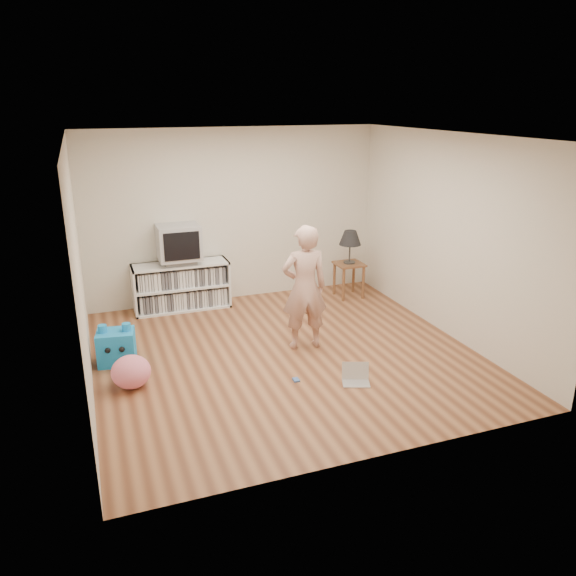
% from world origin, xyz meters
% --- Properties ---
extents(ground, '(4.50, 4.50, 0.00)m').
position_xyz_m(ground, '(0.00, 0.00, 0.00)').
color(ground, brown).
rests_on(ground, ground).
extents(walls, '(4.52, 4.52, 2.60)m').
position_xyz_m(walls, '(0.00, 0.00, 1.30)').
color(walls, beige).
rests_on(walls, ground).
extents(ceiling, '(4.50, 4.50, 0.01)m').
position_xyz_m(ceiling, '(0.00, 0.00, 2.60)').
color(ceiling, white).
rests_on(ceiling, walls).
extents(media_unit, '(1.40, 0.45, 0.70)m').
position_xyz_m(media_unit, '(-0.90, 2.04, 0.35)').
color(media_unit, white).
rests_on(media_unit, ground).
extents(dvd_deck, '(0.45, 0.35, 0.07)m').
position_xyz_m(dvd_deck, '(-0.90, 2.02, 0.73)').
color(dvd_deck, gray).
rests_on(dvd_deck, media_unit).
extents(crt_tv, '(0.60, 0.53, 0.50)m').
position_xyz_m(crt_tv, '(-0.90, 2.02, 1.02)').
color(crt_tv, '#A7A7AC').
rests_on(crt_tv, dvd_deck).
extents(side_table, '(0.42, 0.42, 0.55)m').
position_xyz_m(side_table, '(1.66, 1.65, 0.42)').
color(side_table, brown).
rests_on(side_table, ground).
extents(table_lamp, '(0.34, 0.34, 0.52)m').
position_xyz_m(table_lamp, '(1.66, 1.65, 0.94)').
color(table_lamp, '#333333').
rests_on(table_lamp, side_table).
extents(person, '(0.61, 0.43, 1.57)m').
position_xyz_m(person, '(0.30, 0.12, 0.79)').
color(person, tan).
rests_on(person, ground).
extents(laptop, '(0.36, 0.33, 0.20)m').
position_xyz_m(laptop, '(0.49, -0.95, 0.06)').
color(laptop, silver).
rests_on(laptop, ground).
extents(playing_cards, '(0.07, 0.09, 0.02)m').
position_xyz_m(playing_cards, '(-0.12, -0.70, 0.01)').
color(playing_cards, '#446AB5').
rests_on(playing_cards, ground).
extents(plush_blue, '(0.47, 0.42, 0.49)m').
position_xyz_m(plush_blue, '(-1.95, 0.45, 0.21)').
color(plush_blue, '#1286D6').
rests_on(plush_blue, ground).
extents(plush_pink, '(0.54, 0.54, 0.36)m').
position_xyz_m(plush_pink, '(-1.85, -0.21, 0.18)').
color(plush_pink, pink).
rests_on(plush_pink, ground).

